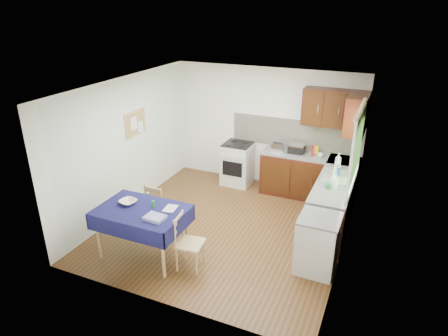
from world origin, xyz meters
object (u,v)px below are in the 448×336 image
at_px(chair_near, 187,241).
at_px(toaster, 278,147).
at_px(dish_rack, 335,179).
at_px(dining_table, 142,215).
at_px(kettle, 333,183).
at_px(sandwich_press, 297,148).
at_px(chair_far, 158,205).

height_order(chair_near, toaster, toaster).
distance_m(chair_near, dish_rack, 2.72).
distance_m(chair_near, toaster, 3.08).
xyz_separation_m(dining_table, toaster, (1.23, 3.00, 0.27)).
xyz_separation_m(toaster, dish_rack, (1.29, -0.97, -0.06)).
distance_m(chair_near, kettle, 2.52).
bearing_deg(kettle, sandwich_press, 124.48).
height_order(chair_far, chair_near, chair_near).
distance_m(chair_near, sandwich_press, 3.23).
xyz_separation_m(chair_far, sandwich_press, (1.82, 2.31, 0.53)).
relative_size(chair_far, chair_near, 0.99).
xyz_separation_m(toaster, kettle, (1.32, -1.30, 0.02)).
height_order(dining_table, dish_rack, dish_rack).
bearing_deg(chair_near, kettle, -53.22).
bearing_deg(sandwich_press, dish_rack, -69.21).
distance_m(dish_rack, kettle, 0.34).
xyz_separation_m(dining_table, dish_rack, (2.53, 2.03, 0.21)).
bearing_deg(chair_far, dining_table, 108.44).
xyz_separation_m(dining_table, chair_far, (-0.21, 0.77, -0.25)).
distance_m(sandwich_press, dish_rack, 1.40).
height_order(chair_far, toaster, toaster).
xyz_separation_m(chair_far, chair_near, (0.98, -0.77, 0.00)).
bearing_deg(sandwich_press, kettle, -76.00).
bearing_deg(kettle, dining_table, -146.30).
relative_size(dining_table, chair_far, 1.56).
bearing_deg(sandwich_press, chair_near, -125.65).
xyz_separation_m(chair_far, dish_rack, (2.74, 1.26, 0.47)).
bearing_deg(dining_table, dish_rack, 39.42).
height_order(dining_table, chair_far, chair_far).
relative_size(chair_near, dish_rack, 1.96).
distance_m(dining_table, chair_near, 0.81).
bearing_deg(chair_near, sandwich_press, -21.95).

